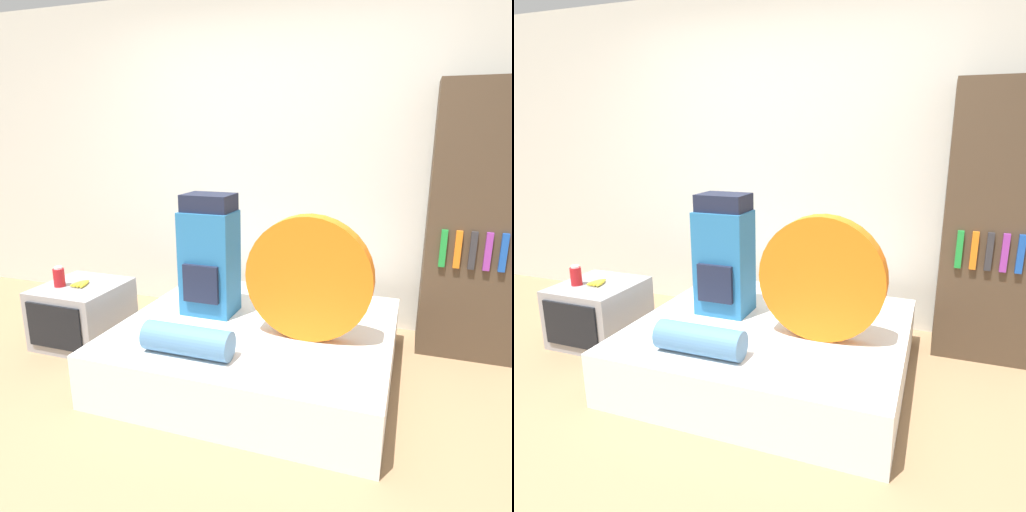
{
  "view_description": "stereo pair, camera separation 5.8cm",
  "coord_description": "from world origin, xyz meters",
  "views": [
    {
      "loc": [
        1.11,
        -1.88,
        1.52
      ],
      "look_at": [
        0.21,
        0.7,
        0.79
      ],
      "focal_mm": 32.0,
      "sensor_mm": 36.0,
      "label": 1
    },
    {
      "loc": [
        1.16,
        -1.86,
        1.52
      ],
      "look_at": [
        0.21,
        0.7,
        0.79
      ],
      "focal_mm": 32.0,
      "sensor_mm": 36.0,
      "label": 2
    }
  ],
  "objects": [
    {
      "name": "bed",
      "position": [
        0.22,
        0.7,
        0.17
      ],
      "size": [
        1.69,
        1.54,
        0.34
      ],
      "color": "white",
      "rests_on": "ground_plane"
    },
    {
      "name": "ground_plane",
      "position": [
        0.0,
        0.0,
        0.0
      ],
      "size": [
        16.0,
        16.0,
        0.0
      ],
      "primitive_type": "plane",
      "color": "#997551"
    },
    {
      "name": "tent_bag",
      "position": [
        0.57,
        0.6,
        0.71
      ],
      "size": [
        0.74,
        0.12,
        0.74
      ],
      "color": "orange",
      "rests_on": "bed"
    },
    {
      "name": "canister",
      "position": [
        -1.29,
        0.64,
        0.51
      ],
      "size": [
        0.08,
        0.08,
        0.15
      ],
      "color": "#B2191E",
      "rests_on": "television"
    },
    {
      "name": "sleeping_roll",
      "position": [
        -0.01,
        0.17,
        0.42
      ],
      "size": [
        0.51,
        0.17,
        0.17
      ],
      "color": "teal",
      "rests_on": "bed"
    },
    {
      "name": "bookshelf",
      "position": [
        1.54,
        1.48,
        0.93
      ],
      "size": [
        0.67,
        0.39,
        1.86
      ],
      "color": "#473828",
      "rests_on": "ground_plane"
    },
    {
      "name": "television",
      "position": [
        -1.16,
        0.7,
        0.22
      ],
      "size": [
        0.56,
        0.6,
        0.44
      ],
      "color": "#939399",
      "rests_on": "ground_plane"
    },
    {
      "name": "banana_bunch",
      "position": [
        -1.15,
        0.7,
        0.46
      ],
      "size": [
        0.12,
        0.16,
        0.03
      ],
      "color": "yellow",
      "rests_on": "television"
    },
    {
      "name": "wall_back",
      "position": [
        0.0,
        1.74,
        1.3
      ],
      "size": [
        8.0,
        0.05,
        2.6
      ],
      "color": "silver",
      "rests_on": "ground_plane"
    },
    {
      "name": "backpack",
      "position": [
        -0.15,
        0.79,
        0.73
      ],
      "size": [
        0.35,
        0.3,
        0.81
      ],
      "color": "#23669E",
      "rests_on": "bed"
    }
  ]
}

